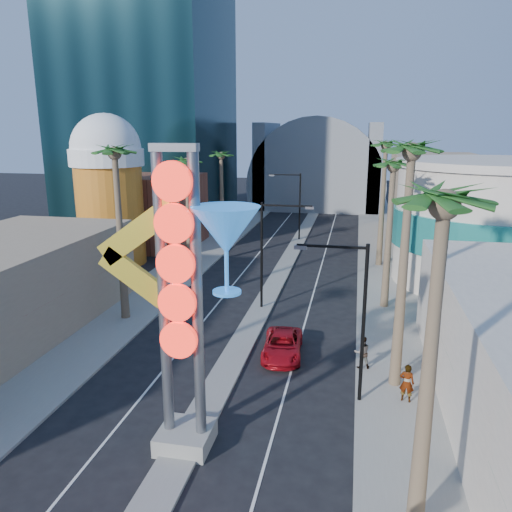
{
  "coord_description": "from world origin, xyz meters",
  "views": [
    {
      "loc": [
        6.61,
        -14.55,
        13.06
      ],
      "look_at": [
        -0.04,
        18.16,
        4.52
      ],
      "focal_mm": 35.0,
      "sensor_mm": 36.0,
      "label": 1
    }
  ],
  "objects_px": {
    "red_pickup": "(282,345)",
    "pedestrian_a": "(407,383)",
    "neon_sign": "(199,283)",
    "pedestrian_b": "(362,352)"
  },
  "relations": [
    {
      "from": "neon_sign",
      "to": "pedestrian_b",
      "type": "relative_size",
      "value": 6.79
    },
    {
      "from": "neon_sign",
      "to": "pedestrian_a",
      "type": "relative_size",
      "value": 6.51
    },
    {
      "from": "pedestrian_a",
      "to": "neon_sign",
      "type": "bearing_deg",
      "value": 45.12
    },
    {
      "from": "red_pickup",
      "to": "pedestrian_b",
      "type": "xyz_separation_m",
      "value": [
        4.57,
        -0.91,
        0.4
      ]
    },
    {
      "from": "neon_sign",
      "to": "pedestrian_a",
      "type": "xyz_separation_m",
      "value": [
        8.6,
        5.37,
        -6.19
      ]
    },
    {
      "from": "red_pickup",
      "to": "pedestrian_a",
      "type": "xyz_separation_m",
      "value": [
        6.69,
        -4.05,
        0.44
      ]
    },
    {
      "from": "red_pickup",
      "to": "pedestrian_a",
      "type": "distance_m",
      "value": 7.83
    },
    {
      "from": "red_pickup",
      "to": "pedestrian_a",
      "type": "height_order",
      "value": "pedestrian_a"
    },
    {
      "from": "pedestrian_a",
      "to": "pedestrian_b",
      "type": "xyz_separation_m",
      "value": [
        -2.11,
        3.14,
        -0.04
      ]
    },
    {
      "from": "neon_sign",
      "to": "pedestrian_b",
      "type": "xyz_separation_m",
      "value": [
        6.48,
        8.51,
        -6.23
      ]
    }
  ]
}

